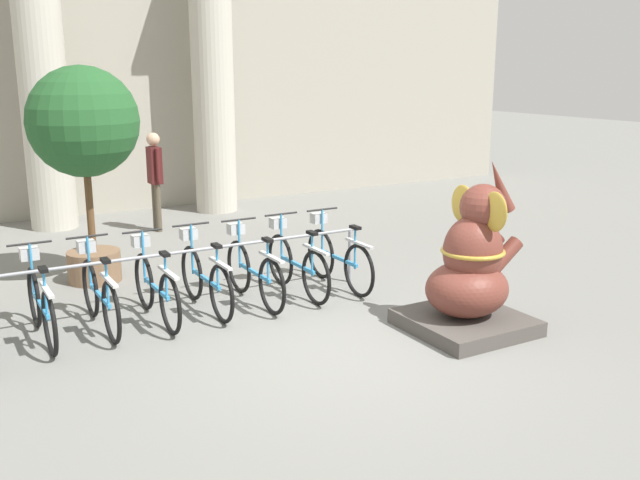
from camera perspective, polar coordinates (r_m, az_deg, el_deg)
The scene contains 15 objects.
ground_plane at distance 7.79m, azimuth 1.80°, elevation -8.47°, with size 60.00×60.00×0.00m, color slate.
building_facade at distance 15.20m, azimuth -15.89°, elevation 13.50°, with size 20.00×0.20×6.00m.
column_left at distance 13.90m, azimuth -21.31°, elevation 11.55°, with size 1.05×1.05×5.16m.
column_right at distance 14.75m, azimuth -8.58°, elevation 12.40°, with size 1.05×1.05×5.16m.
bike_rack at distance 8.80m, azimuth -11.41°, elevation -1.75°, with size 5.08×0.05×0.77m.
bicycle_1 at distance 8.41m, azimuth -21.46°, elevation -4.75°, with size 0.48×1.70×1.01m.
bicycle_2 at distance 8.53m, azimuth -17.24°, elevation -4.13°, with size 0.48×1.70×1.01m.
bicycle_3 at distance 8.64m, azimuth -13.04°, elevation -3.64°, with size 0.48×1.70×1.01m.
bicycle_4 at distance 8.88m, azimuth -9.20°, elevation -2.97°, with size 0.48×1.70×1.01m.
bicycle_5 at distance 9.08m, azimuth -5.36°, elevation -2.47°, with size 0.48×1.70×1.01m.
bicycle_6 at distance 9.39m, azimuth -1.92°, elevation -1.87°, with size 0.48×1.70×1.01m.
bicycle_7 at distance 9.69m, azimuth 1.43°, elevation -1.37°, with size 0.48×1.70×1.01m.
elephant_statue at distance 8.23m, azimuth 11.99°, elevation -2.65°, with size 1.27×1.27×1.97m.
person_pedestrian at distance 13.20m, azimuth -13.08°, elevation 5.32°, with size 0.24×0.47×1.79m.
potted_tree at distance 10.14m, azimuth -18.37°, elevation 8.22°, with size 1.48×1.48×2.96m.
Camera 1 is at (-3.80, -6.12, 2.96)m, focal length 40.00 mm.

